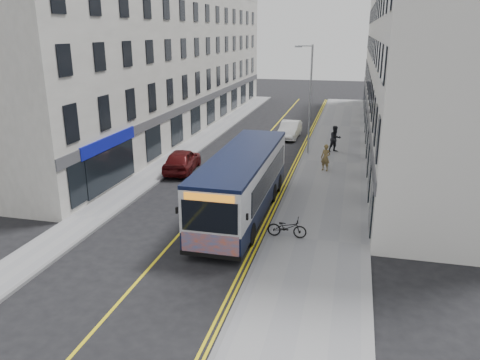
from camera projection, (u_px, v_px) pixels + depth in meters
The scene contains 17 objects.
ground at pixel (193, 219), 23.24m from camera, with size 140.00×140.00×0.00m, color black.
pavement_east at pixel (333, 163), 32.91m from camera, with size 4.50×64.00×0.12m, color gray.
pavement_west at pixel (183, 153), 35.45m from camera, with size 2.00×64.00×0.12m, color gray.
kerb_east at pixel (301, 160), 33.41m from camera, with size 0.18×64.00×0.13m, color slate.
kerb_west at pixel (195, 154), 35.23m from camera, with size 0.18×64.00×0.13m, color slate.
road_centre_line at pixel (247, 158), 34.34m from camera, with size 0.12×64.00×0.01m, color yellow.
road_dbl_yellow_inner at pixel (295, 161), 33.53m from camera, with size 0.10×64.00×0.01m, color yellow.
road_dbl_yellow_outer at pixel (298, 161), 33.49m from camera, with size 0.10×64.00×0.01m, color yellow.
terrace_east at pixel (409, 62), 38.07m from camera, with size 6.00×46.00×13.00m, color silver.
terrace_west at pixel (173, 58), 42.72m from camera, with size 6.00×46.00×13.00m, color silver.
streetlamp at pixel (309, 96), 33.91m from camera, with size 1.32×0.18×8.00m.
city_bus at pixel (243, 181), 23.27m from camera, with size 2.60×11.12×3.23m.
bicycle at pixel (287, 227), 20.80m from camera, with size 0.61×1.75×0.92m, color black.
pedestrian_near at pixel (326, 158), 30.57m from camera, with size 0.64×0.42×1.76m, color olive.
pedestrian_far at pixel (335, 139), 35.31m from camera, with size 0.97×0.75×1.99m, color black.
car_white at pixel (290, 130), 40.55m from camera, with size 1.53×4.38×1.44m, color white.
car_maroon at pixel (182, 160), 30.87m from camera, with size 1.81×4.49×1.53m, color #4B0C0D.
Camera 1 is at (7.40, -20.36, 8.94)m, focal length 35.00 mm.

